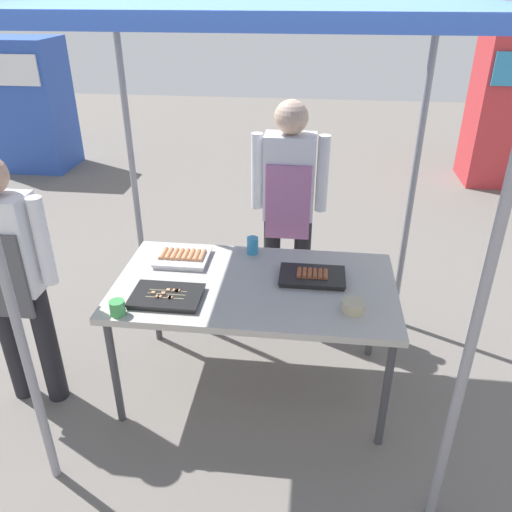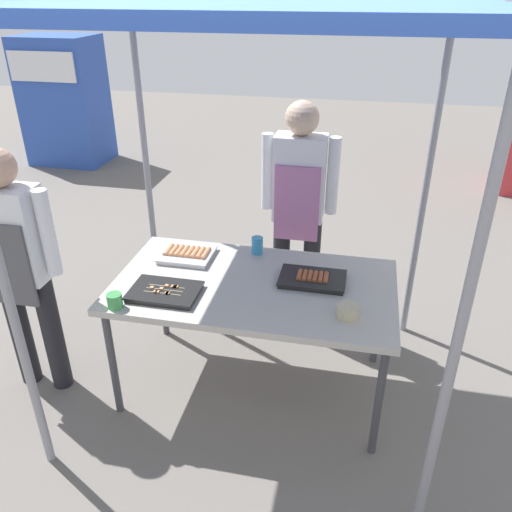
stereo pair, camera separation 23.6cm
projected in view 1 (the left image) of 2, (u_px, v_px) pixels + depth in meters
ground_plane at (255, 384)px, 3.31m from camera, size 18.00×18.00×0.00m
stall_table at (255, 291)px, 2.98m from camera, size 1.60×0.90×0.75m
stall_canopy at (255, 26)px, 2.31m from camera, size 2.10×1.80×2.20m
tray_grilled_sausages at (312, 276)px, 2.98m from camera, size 0.38×0.25×0.05m
tray_meat_skewers at (167, 296)px, 2.80m from camera, size 0.38×0.27×0.04m
tray_pork_links at (183, 257)px, 3.18m from camera, size 0.32×0.28×0.05m
condiment_bowl at (353, 306)px, 2.69m from camera, size 0.12×0.12×0.06m
drink_cup_near_edge at (253, 245)px, 3.25m from camera, size 0.07×0.07×0.11m
drink_cup_by_wok at (117, 308)px, 2.66m from camera, size 0.08×0.08×0.08m
vendor_woman at (289, 198)px, 3.55m from camera, size 0.52×0.23×1.62m
customer_nearby at (10, 269)px, 2.79m from camera, size 0.52×0.22×1.53m
neighbor_stall_left at (27, 105)px, 6.76m from camera, size 0.99×0.77×1.66m
neighbor_stall_right at (503, 110)px, 6.24m from camera, size 0.70×0.75×1.77m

